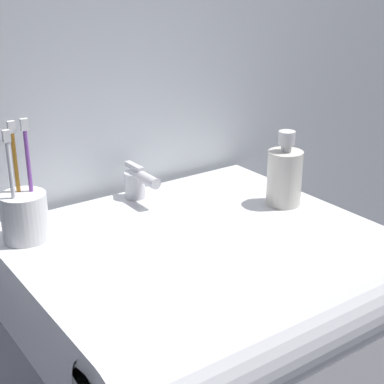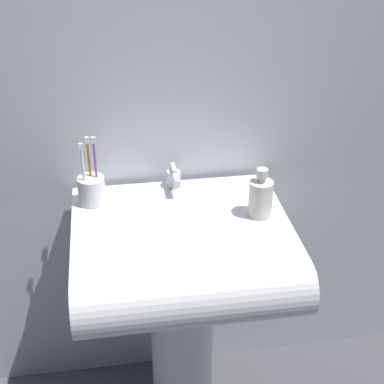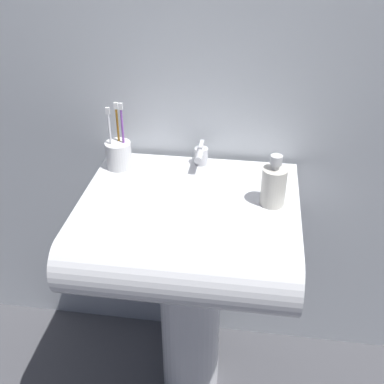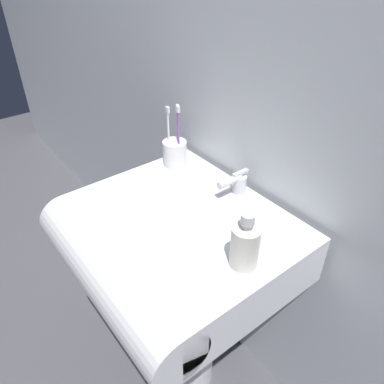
% 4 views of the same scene
% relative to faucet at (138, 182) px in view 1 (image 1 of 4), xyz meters
% --- Properties ---
extents(sink_basin, '(0.61, 0.55, 0.15)m').
position_rel_faucet_xyz_m(sink_basin, '(-0.01, -0.25, -0.11)').
color(sink_basin, white).
rests_on(sink_basin, sink_pedestal).
extents(faucet, '(0.04, 0.11, 0.07)m').
position_rel_faucet_xyz_m(faucet, '(0.00, 0.00, 0.00)').
color(faucet, silver).
rests_on(faucet, sink_basin).
extents(toothbrush_cup, '(0.08, 0.08, 0.21)m').
position_rel_faucet_xyz_m(toothbrush_cup, '(-0.25, -0.05, 0.01)').
color(toothbrush_cup, white).
rests_on(toothbrush_cup, sink_basin).
extents(soap_bottle, '(0.07, 0.07, 0.15)m').
position_rel_faucet_xyz_m(soap_bottle, '(0.22, -0.18, 0.02)').
color(soap_bottle, silver).
rests_on(soap_bottle, sink_basin).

